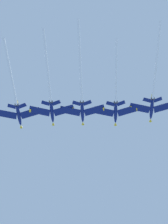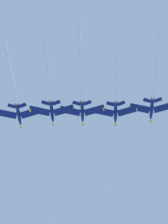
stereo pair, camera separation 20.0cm
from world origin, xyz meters
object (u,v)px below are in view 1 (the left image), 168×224
jet_inner_left (50,95)px  jet_inner_right (116,99)px  jet_far_left (15,98)px  jet_centre (81,91)px  jet_far_right (153,91)px

jet_inner_left → jet_inner_right: bearing=98.3°
jet_far_left → jet_centre: 28.34m
jet_centre → jet_far_left: bearing=-93.9°
jet_centre → jet_inner_right: size_ratio=1.17×
jet_inner_left → jet_inner_right: 28.02m
jet_far_left → jet_inner_left: size_ratio=0.96×
jet_far_left → jet_inner_right: jet_inner_right is taller
jet_inner_right → jet_centre: bearing=-71.2°
jet_centre → jet_inner_right: (-4.90, 14.42, 2.63)m
jet_far_right → jet_far_left: bearing=-90.1°
jet_inner_right → jet_inner_left: bearing=-81.7°
jet_far_left → jet_far_right: size_ratio=0.93×
jet_centre → jet_far_right: (-1.78, 30.25, 0.91)m
jet_far_left → jet_inner_left: bearing=86.0°
jet_far_right → jet_inner_left: bearing=-88.8°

